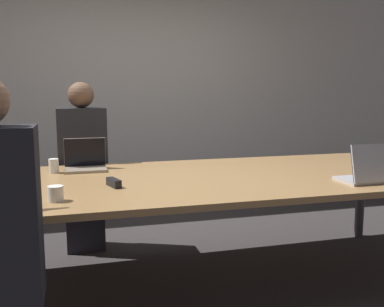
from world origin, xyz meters
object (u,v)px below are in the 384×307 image
at_px(cup_near_left, 56,194).
at_px(bottle_near_right, 384,161).
at_px(laptop_near_right, 370,171).
at_px(laptop_far_midleft, 85,161).
at_px(person_far_midleft, 84,170).
at_px(cup_far_midleft, 54,166).
at_px(stapler, 114,183).
at_px(laptop_near_left, 3,194).

xyz_separation_m(cup_near_left, bottle_near_right, (2.21, 0.13, 0.06)).
height_order(cup_near_left, laptop_near_right, laptop_near_right).
xyz_separation_m(bottle_near_right, laptop_far_midleft, (-2.03, 0.78, -0.03)).
bearing_deg(person_far_midleft, bottle_near_right, -30.38).
xyz_separation_m(laptop_far_midleft, cup_far_midleft, (-0.23, -0.07, -0.02)).
bearing_deg(laptop_far_midleft, person_far_midleft, 91.34).
height_order(laptop_near_right, laptop_far_midleft, laptop_near_right).
bearing_deg(stapler, laptop_near_right, -28.87).
height_order(laptop_near_left, cup_near_left, laptop_near_left).
distance_m(laptop_near_left, laptop_far_midleft, 1.08).
height_order(person_far_midleft, stapler, person_far_midleft).
relative_size(person_far_midleft, stapler, 9.22).
bearing_deg(person_far_midleft, laptop_far_midleft, -88.66).
relative_size(laptop_near_left, person_far_midleft, 0.23).
distance_m(laptop_near_left, bottle_near_right, 2.47).
distance_m(laptop_far_midleft, person_far_midleft, 0.44).
bearing_deg(person_far_midleft, cup_near_left, -97.29).
distance_m(cup_near_left, bottle_near_right, 2.21).
bearing_deg(laptop_near_right, laptop_near_left, 1.02).
distance_m(laptop_near_left, cup_near_left, 0.27).
bearing_deg(laptop_near_right, cup_far_midleft, -24.01).
bearing_deg(cup_far_midleft, person_far_midleft, 65.96).
relative_size(cup_far_midleft, stapler, 0.66).
height_order(bottle_near_right, laptop_far_midleft, laptop_far_midleft).
relative_size(laptop_near_left, laptop_near_right, 0.99).
xyz_separation_m(bottle_near_right, person_far_midleft, (-2.04, 1.20, -0.18)).
distance_m(laptop_near_right, person_far_midleft, 2.26).
distance_m(cup_near_left, cup_far_midleft, 0.84).
bearing_deg(cup_far_midleft, laptop_far_midleft, 16.29).
distance_m(laptop_near_left, person_far_midleft, 1.48).
bearing_deg(laptop_near_right, cup_near_left, -1.39).
xyz_separation_m(cup_near_left, person_far_midleft, (0.17, 1.33, -0.12)).
height_order(laptop_near_right, stapler, laptop_near_right).
bearing_deg(person_far_midleft, laptop_near_left, -106.54).
height_order(bottle_near_right, person_far_midleft, person_far_midleft).
height_order(bottle_near_right, stapler, bottle_near_right).
distance_m(laptop_near_right, cup_far_midleft, 2.19).
distance_m(cup_near_left, person_far_midleft, 1.34).
bearing_deg(cup_near_left, laptop_near_left, -160.86).
bearing_deg(stapler, person_far_midleft, 81.39).
bearing_deg(cup_far_midleft, bottle_near_right, -17.52).
height_order(bottle_near_right, cup_far_midleft, bottle_near_right).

